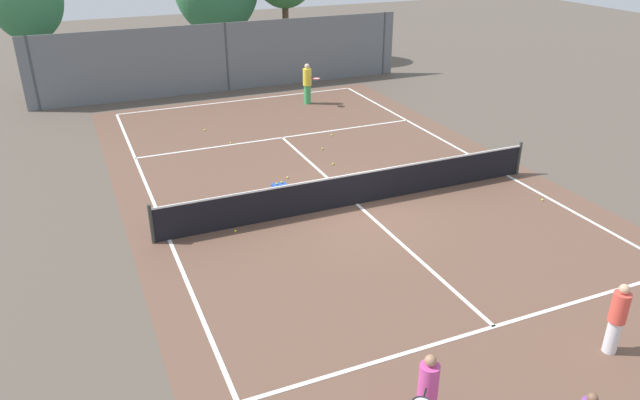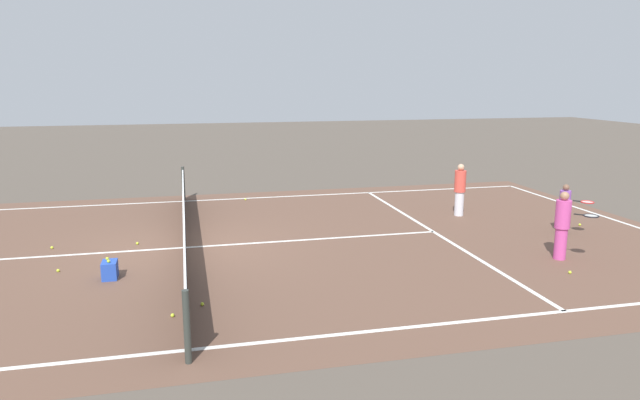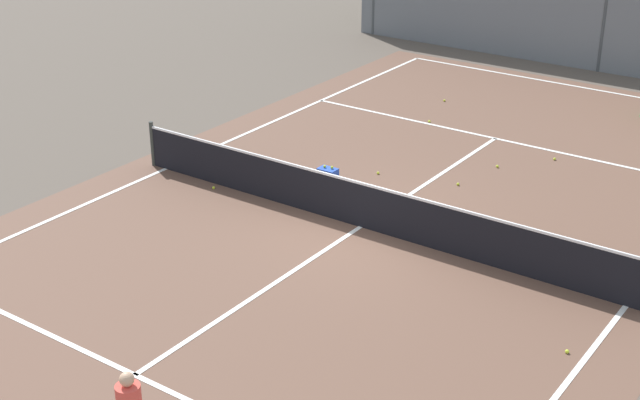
# 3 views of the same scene
# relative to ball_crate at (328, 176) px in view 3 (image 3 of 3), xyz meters

# --- Properties ---
(ground_plane) EXTENTS (80.00, 80.00, 0.00)m
(ground_plane) POSITION_rel_ball_crate_xyz_m (1.87, -1.50, -0.18)
(ground_plane) COLOR brown
(court_surface) EXTENTS (13.00, 25.00, 0.01)m
(court_surface) POSITION_rel_ball_crate_xyz_m (1.87, -1.50, -0.18)
(court_surface) COLOR brown
(court_surface) RESTS_ON ground_plane
(tennis_net) EXTENTS (11.90, 0.10, 1.10)m
(tennis_net) POSITION_rel_ball_crate_xyz_m (1.87, -1.50, 0.33)
(tennis_net) COLOR #333833
(tennis_net) RESTS_ON ground_plane
(perimeter_fence) EXTENTS (18.00, 0.12, 3.20)m
(perimeter_fence) POSITION_rel_ball_crate_xyz_m (1.87, 12.50, 1.42)
(perimeter_fence) COLOR slate
(perimeter_fence) RESTS_ON ground_plane
(ball_crate) EXTENTS (0.43, 0.29, 0.43)m
(ball_crate) POSITION_rel_ball_crate_xyz_m (0.00, 0.00, 0.00)
(ball_crate) COLOR blue
(ball_crate) RESTS_ON ground_plane
(tennis_ball_1) EXTENTS (0.07, 0.07, 0.07)m
(tennis_ball_1) POSITION_rel_ball_crate_xyz_m (0.67, 1.11, -0.15)
(tennis_ball_1) COLOR #CCE533
(tennis_ball_1) RESTS_ON ground_plane
(tennis_ball_2) EXTENTS (0.07, 0.07, 0.07)m
(tennis_ball_2) POSITION_rel_ball_crate_xyz_m (-2.30, -1.26, -0.15)
(tennis_ball_2) COLOR #CCE533
(tennis_ball_2) RESTS_ON ground_plane
(tennis_ball_3) EXTENTS (0.07, 0.07, 0.07)m
(tennis_ball_3) POSITION_rel_ball_crate_xyz_m (7.08, -3.49, -0.15)
(tennis_ball_3) COLOR #CCE533
(tennis_ball_3) RESTS_ON ground_plane
(tennis_ball_4) EXTENTS (0.07, 0.07, 0.07)m
(tennis_ball_4) POSITION_rel_ball_crate_xyz_m (-0.67, 6.88, -0.15)
(tennis_ball_4) COLOR #CCE533
(tennis_ball_4) RESTS_ON ground_plane
(tennis_ball_5) EXTENTS (0.07, 0.07, 0.07)m
(tennis_ball_5) POSITION_rel_ball_crate_xyz_m (2.51, 1.59, -0.15)
(tennis_ball_5) COLOR #CCE533
(tennis_ball_5) RESTS_ON ground_plane
(tennis_ball_6) EXTENTS (0.07, 0.07, 0.07)m
(tennis_ball_6) POSITION_rel_ball_crate_xyz_m (2.77, 3.11, -0.15)
(tennis_ball_6) COLOR #CCE533
(tennis_ball_6) RESTS_ON ground_plane
(tennis_ball_7) EXTENTS (0.07, 0.07, 0.07)m
(tennis_ball_7) POSITION_rel_ball_crate_xyz_m (2.42, -0.36, -0.15)
(tennis_ball_7) COLOR #CCE533
(tennis_ball_7) RESTS_ON ground_plane
(tennis_ball_8) EXTENTS (0.07, 0.07, 0.07)m
(tennis_ball_8) POSITION_rel_ball_crate_xyz_m (-0.13, 5.03, -0.15)
(tennis_ball_8) COLOR #CCE533
(tennis_ball_8) RESTS_ON ground_plane
(tennis_ball_9) EXTENTS (0.07, 0.07, 0.07)m
(tennis_ball_9) POSITION_rel_ball_crate_xyz_m (3.70, 4.34, -0.15)
(tennis_ball_9) COLOR #CCE533
(tennis_ball_9) RESTS_ON ground_plane
(tennis_ball_11) EXTENTS (0.07, 0.07, 0.07)m
(tennis_ball_11) POSITION_rel_ball_crate_xyz_m (-1.91, -1.77, -0.15)
(tennis_ball_11) COLOR #CCE533
(tennis_ball_11) RESTS_ON ground_plane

